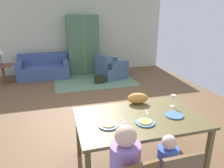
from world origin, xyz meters
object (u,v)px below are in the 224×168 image
dining_table (139,121)px  side_table (3,71)px  plate_near_child (145,122)px  wine_glass (173,98)px  table_lamp (0,52)px  plate_near_woman (174,115)px  cat (138,98)px  handbag (99,79)px  plate_near_man (108,125)px  armoire (83,45)px  armchair (110,69)px  couch (44,69)px

dining_table → side_table: dining_table is taller
plate_near_child → wine_glass: wine_glass is taller
dining_table → side_table: 5.47m
table_lamp → plate_near_woman: bearing=-57.2°
cat → handbag: bearing=99.8°
dining_table → wine_glass: bearing=16.4°
dining_table → plate_near_woman: plate_near_woman is taller
plate_near_man → wine_glass: 1.13m
wine_glass → cat: 0.53m
table_lamp → cat: bearing=-56.9°
dining_table → table_lamp: 5.47m
wine_glass → table_lamp: 5.64m
dining_table → plate_near_woman: 0.49m
dining_table → cat: bearing=70.8°
dining_table → plate_near_woman: bearing=-12.1°
cat → plate_near_man: bearing=-126.3°
plate_near_woman → armoire: (-0.47, 5.36, 0.28)m
plate_near_man → side_table: (-2.20, 4.89, -0.39)m
wine_glass → armoire: armoire is taller
dining_table → table_lamp: table_lamp is taller
plate_near_man → plate_near_woman: bearing=1.2°
armchair → handbag: (-0.50, -0.48, -0.19)m
wine_glass → cat: bearing=151.7°
plate_near_child → couch: (-1.44, 5.20, -0.47)m
armoire → wine_glass: bearing=-83.1°
armoire → handbag: size_ratio=6.56×
plate_near_child → couch: 5.42m
plate_near_child → wine_glass: bearing=30.4°
handbag → plate_near_child: bearing=-94.0°
dining_table → plate_near_child: bearing=-90.0°
armchair → plate_near_child: bearing=-99.8°
armoire → couch: bearing=-170.9°
wine_glass → handbag: 3.78m
side_table → table_lamp: 0.63m
plate_near_man → couch: (-0.97, 5.14, -0.47)m
plate_near_woman → side_table: 5.81m
plate_near_child → side_table: 5.64m
cat → side_table: (-2.82, 4.34, -0.47)m
cat → couch: (-1.59, 4.60, -0.54)m
cat → side_table: bearing=135.1°
plate_near_man → wine_glass: wine_glass is taller
dining_table → handbag: (0.28, 3.87, -0.56)m
side_table → handbag: (2.96, -0.90, -0.25)m
dining_table → armoire: armoire is taller
handbag → armchair: bearing=44.2°
plate_near_man → armchair: 4.66m
plate_near_child → table_lamp: size_ratio=0.46×
plate_near_child → wine_glass: (0.61, 0.36, 0.12)m
armchair → dining_table: bearing=-100.2°
armoire → side_table: bearing=-169.6°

